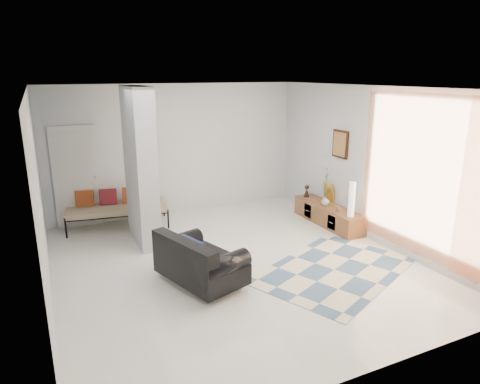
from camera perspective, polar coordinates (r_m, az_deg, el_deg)
name	(u,v)px	position (r m, az deg, el deg)	size (l,w,h in m)	color
floor	(235,263)	(7.10, -0.72, -9.50)	(6.00, 6.00, 0.00)	white
ceiling	(234,88)	(6.43, -0.80, 13.72)	(6.00, 6.00, 0.00)	white
wall_back	(177,150)	(9.38, -8.42, 5.56)	(6.00, 6.00, 0.00)	silver
wall_front	(367,251)	(4.22, 16.55, -7.58)	(6.00, 6.00, 0.00)	silver
wall_left	(40,203)	(6.07, -25.12, -1.32)	(6.00, 6.00, 0.00)	silver
wall_right	(372,165)	(8.13, 17.21, 3.48)	(6.00, 6.00, 0.00)	silver
partition_column	(140,167)	(7.78, -13.13, 3.25)	(0.35, 1.20, 2.80)	#B5BABD
hallway_door	(76,177)	(9.05, -21.05, 1.85)	(0.85, 0.06, 2.04)	silver
curtain	(419,176)	(7.27, 22.80, 1.98)	(2.55, 2.55, 0.00)	orange
wall_art	(340,144)	(8.74, 13.24, 6.24)	(0.04, 0.45, 0.55)	black
media_console	(328,215)	(8.96, 11.65, -2.97)	(0.45, 1.84, 0.80)	brown
loveseat	(198,261)	(6.33, -5.66, -9.20)	(1.16, 1.53, 0.76)	silver
daybed	(116,207)	(8.95, -16.17, -1.91)	(2.05, 1.13, 0.77)	black
area_rug	(334,270)	(7.03, 12.46, -10.11)	(2.56, 1.71, 0.01)	beige
cylinder_lamp	(352,199)	(8.26, 14.67, -0.94)	(0.12, 0.12, 0.66)	white
bronze_figurine	(307,191)	(9.40, 8.89, 0.14)	(0.13, 0.13, 0.27)	black
vase	(325,201)	(8.88, 11.31, -1.17)	(0.18, 0.18, 0.18)	silver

